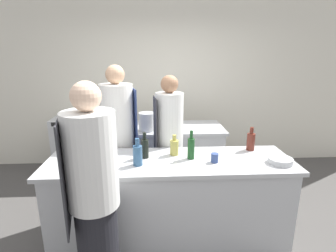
{
  "coord_description": "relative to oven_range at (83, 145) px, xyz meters",
  "views": [
    {
      "loc": [
        -0.14,
        -2.38,
        1.93
      ],
      "look_at": [
        0.0,
        0.35,
        1.16
      ],
      "focal_mm": 28.0,
      "sensor_mm": 36.0,
      "label": 1
    }
  ],
  "objects": [
    {
      "name": "ground_plane",
      "position": [
        1.32,
        -1.71,
        -0.48
      ],
      "size": [
        16.0,
        16.0,
        0.0
      ],
      "primitive_type": "plane",
      "color": "#4C4947"
    },
    {
      "name": "wall_back",
      "position": [
        1.32,
        0.42,
        0.92
      ],
      "size": [
        8.0,
        0.06,
        2.8
      ],
      "color": "silver",
      "rests_on": "ground_plane"
    },
    {
      "name": "prep_counter",
      "position": [
        1.32,
        -1.71,
        -0.03
      ],
      "size": [
        2.43,
        0.71,
        0.91
      ],
      "color": "#B7BABC",
      "rests_on": "ground_plane"
    },
    {
      "name": "pass_counter",
      "position": [
        1.32,
        -0.51,
        -0.03
      ],
      "size": [
        1.66,
        0.72,
        0.91
      ],
      "color": "#B7BABC",
      "rests_on": "ground_plane"
    },
    {
      "name": "oven_range",
      "position": [
        0.0,
        0.0,
        0.0
      ],
      "size": [
        0.74,
        0.74,
        0.97
      ],
      "color": "#B7BABC",
      "rests_on": "ground_plane"
    },
    {
      "name": "chef_at_prep_near",
      "position": [
        0.71,
        -2.29,
        0.39
      ],
      "size": [
        0.43,
        0.42,
        1.75
      ],
      "rotation": [
        0.0,
        0.0,
        1.81
      ],
      "color": "black",
      "rests_on": "ground_plane"
    },
    {
      "name": "chef_at_stove",
      "position": [
        0.75,
        -1.12,
        0.42
      ],
      "size": [
        0.43,
        0.41,
        1.8
      ],
      "rotation": [
        0.0,
        0.0,
        -1.31
      ],
      "color": "black",
      "rests_on": "ground_plane"
    },
    {
      "name": "chef_at_pass_far",
      "position": [
        1.35,
        -1.18,
        0.37
      ],
      "size": [
        0.35,
        0.33,
        1.69
      ],
      "rotation": [
        0.0,
        0.0,
        1.67
      ],
      "color": "black",
      "rests_on": "ground_plane"
    },
    {
      "name": "bottle_olive_oil",
      "position": [
        2.21,
        -1.47,
        0.53
      ],
      "size": [
        0.09,
        0.09,
        0.26
      ],
      "color": "#5B2319",
      "rests_on": "prep_counter"
    },
    {
      "name": "bottle_vinegar",
      "position": [
        1.02,
        -1.81,
        0.53
      ],
      "size": [
        0.09,
        0.09,
        0.26
      ],
      "color": "#2D5175",
      "rests_on": "prep_counter"
    },
    {
      "name": "bottle_wine",
      "position": [
        1.08,
        -1.63,
        0.53
      ],
      "size": [
        0.08,
        0.08,
        0.26
      ],
      "color": "black",
      "rests_on": "prep_counter"
    },
    {
      "name": "bottle_cooking_oil",
      "position": [
        1.53,
        -1.68,
        0.54
      ],
      "size": [
        0.07,
        0.07,
        0.29
      ],
      "color": "#19471E",
      "rests_on": "prep_counter"
    },
    {
      "name": "bottle_sauce",
      "position": [
        1.38,
        -1.57,
        0.51
      ],
      "size": [
        0.09,
        0.09,
        0.21
      ],
      "color": "#B2A84C",
      "rests_on": "prep_counter"
    },
    {
      "name": "bowl_mixing_large",
      "position": [
        2.37,
        -1.84,
        0.45
      ],
      "size": [
        0.23,
        0.23,
        0.05
      ],
      "color": "#B7BABC",
      "rests_on": "prep_counter"
    },
    {
      "name": "bowl_prep_small",
      "position": [
        0.37,
        -1.48,
        0.45
      ],
      "size": [
        0.16,
        0.16,
        0.05
      ],
      "color": "navy",
      "rests_on": "prep_counter"
    },
    {
      "name": "cup",
      "position": [
        1.75,
        -1.78,
        0.47
      ],
      "size": [
        0.07,
        0.07,
        0.09
      ],
      "color": "#33477F",
      "rests_on": "prep_counter"
    },
    {
      "name": "stockpot",
      "position": [
        1.08,
        -0.69,
        0.55
      ],
      "size": [
        0.22,
        0.22,
        0.25
      ],
      "color": "#B7BABC",
      "rests_on": "pass_counter"
    }
  ]
}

